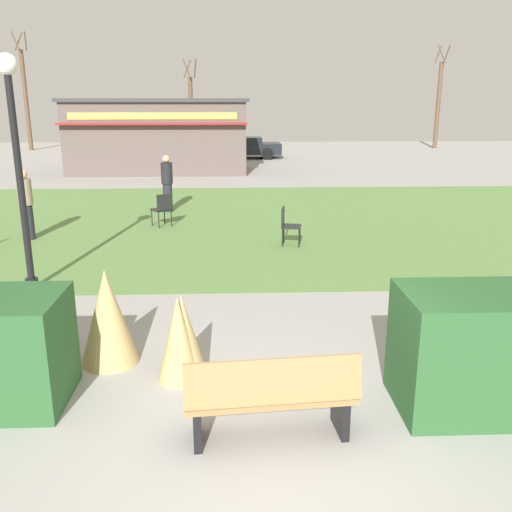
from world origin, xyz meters
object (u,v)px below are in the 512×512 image
object	(u,v)px
tree_center_bg	(26,98)
parked_car_west_slot	(149,147)
tree_left_bg	(438,103)
tree_right_bg	(191,112)
person_strolling	(167,183)
park_bench	(271,397)
person_standing	(26,204)
lamppost_mid	(16,146)
cafe_chair_center	(163,207)
cafe_chair_west	(288,223)
parked_car_center_slot	(243,147)
food_kiosk	(159,135)

from	to	relation	value
tree_center_bg	parked_car_west_slot	bearing A→B (deg)	-33.70
tree_left_bg	tree_right_bg	distance (m)	16.64
person_strolling	parked_car_west_slot	size ratio (longest dim) A/B	0.39
tree_right_bg	park_bench	bearing A→B (deg)	-84.65
parked_car_west_slot	person_standing	bearing A→B (deg)	-90.57
lamppost_mid	tree_left_bg	distance (m)	33.66
park_bench	cafe_chair_center	size ratio (longest dim) A/B	1.96
person_strolling	tree_left_bg	bearing A→B (deg)	-168.57
cafe_chair_west	person_strolling	bearing A→B (deg)	127.77
person_standing	tree_center_bg	bearing A→B (deg)	-56.00
cafe_chair_west	cafe_chair_center	world-z (taller)	same
parked_car_center_slot	tree_center_bg	world-z (taller)	tree_center_bg
cafe_chair_west	person_strolling	xyz separation A→B (m)	(-3.22, 4.16, 0.33)
parked_car_center_slot	person_strolling	bearing A→B (deg)	-99.35
park_bench	person_standing	bearing A→B (deg)	122.10
parked_car_west_slot	tree_center_bg	xyz separation A→B (m)	(-8.61, 5.75, 2.67)
food_kiosk	person_standing	xyz separation A→B (m)	(-1.58, -12.97, -0.81)
food_kiosk	parked_car_center_slot	bearing A→B (deg)	56.22
park_bench	tree_left_bg	bearing A→B (deg)	67.93
parked_car_center_slot	tree_right_bg	world-z (taller)	tree_right_bg
cafe_chair_center	parked_car_center_slot	bearing A→B (deg)	82.06
person_standing	tree_center_bg	xyz separation A→B (m)	(-8.43, 24.67, 2.46)
person_standing	parked_car_center_slot	distance (m)	19.72
person_strolling	park_bench	bearing A→B (deg)	58.82
cafe_chair_center	person_standing	size ratio (longest dim) A/B	0.53
cafe_chair_center	person_standing	distance (m)	3.35
person_strolling	tree_left_bg	distance (m)	26.96
lamppost_mid	parked_car_west_slot	distance (m)	22.74
food_kiosk	cafe_chair_center	size ratio (longest dim) A/B	9.26
parked_car_west_slot	tree_right_bg	size ratio (longest dim) A/B	0.76
cafe_chair_west	tree_center_bg	world-z (taller)	tree_center_bg
person_standing	parked_car_west_slot	bearing A→B (deg)	-75.43
cafe_chair_west	tree_right_bg	size ratio (longest dim) A/B	0.16
park_bench	cafe_chair_west	size ratio (longest dim) A/B	1.96
person_strolling	person_standing	bearing A→B (deg)	5.83
person_standing	parked_car_west_slot	size ratio (longest dim) A/B	0.39
person_strolling	person_standing	size ratio (longest dim) A/B	1.00
park_bench	tree_center_bg	distance (m)	35.98
food_kiosk	tree_right_bg	distance (m)	10.73
parked_car_center_slot	park_bench	bearing A→B (deg)	-90.51
tree_center_bg	person_standing	bearing A→B (deg)	-71.14
parked_car_west_slot	tree_center_bg	size ratio (longest dim) A/B	0.58
food_kiosk	cafe_chair_center	distance (m)	11.87
lamppost_mid	tree_left_bg	xyz separation A→B (m)	(17.55, 28.72, 0.45)
cafe_chair_west	parked_car_west_slot	bearing A→B (deg)	106.97
food_kiosk	cafe_chair_west	size ratio (longest dim) A/B	9.26
tree_right_bg	tree_center_bg	size ratio (longest dim) A/B	0.77
food_kiosk	parked_car_center_slot	xyz separation A→B (m)	(3.98, 5.95, -1.02)
cafe_chair_west	person_standing	world-z (taller)	person_standing
food_kiosk	parked_car_west_slot	world-z (taller)	food_kiosk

